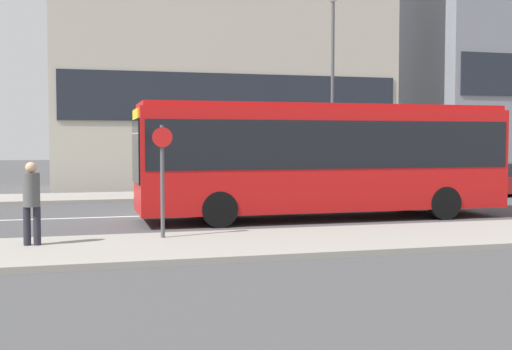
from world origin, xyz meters
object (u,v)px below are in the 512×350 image
at_px(parked_car_0, 506,180).
at_px(street_lamp, 333,74).
at_px(pedestrian_near_stop, 32,198).
at_px(city_bus, 322,154).
at_px(bus_stop_sign, 162,172).

distance_m(parked_car_0, street_lamp, 8.45).
xyz_separation_m(parked_car_0, pedestrian_near_stop, (-17.97, -9.14, 0.47)).
distance_m(city_bus, parked_car_0, 11.60).
distance_m(city_bus, street_lamp, 8.73).
distance_m(pedestrian_near_stop, street_lamp, 16.22).
xyz_separation_m(parked_car_0, street_lamp, (-6.91, 2.07, 4.39)).
relative_size(city_bus, parked_car_0, 2.45).
distance_m(parked_car_0, pedestrian_near_stop, 20.16).
distance_m(bus_stop_sign, street_lamp, 14.11).
xyz_separation_m(bus_stop_sign, street_lamp, (8.33, 10.86, 3.43)).
bearing_deg(city_bus, pedestrian_near_stop, -159.54).
height_order(parked_car_0, pedestrian_near_stop, pedestrian_near_stop).
bearing_deg(city_bus, bus_stop_sign, -151.32).
bearing_deg(pedestrian_near_stop, city_bus, -148.12).
bearing_deg(bus_stop_sign, parked_car_0, 29.96).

